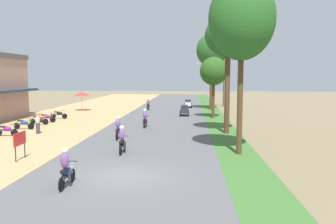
# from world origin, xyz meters

# --- Properties ---
(ground_plane) EXTENTS (180.00, 180.00, 0.00)m
(ground_plane) POSITION_xyz_m (0.00, 0.00, 0.00)
(ground_plane) COLOR #7A6B4C
(road_strip) EXTENTS (9.00, 140.00, 0.08)m
(road_strip) POSITION_xyz_m (0.00, 0.00, 0.04)
(road_strip) COLOR #565659
(road_strip) RESTS_ON ground
(median_strip) EXTENTS (2.40, 140.00, 0.06)m
(median_strip) POSITION_xyz_m (5.70, 0.00, 0.03)
(median_strip) COLOR #3D6B2D
(median_strip) RESTS_ON ground
(parked_motorbike_second) EXTENTS (1.80, 0.54, 0.94)m
(parked_motorbike_second) POSITION_xyz_m (-10.79, 9.65, 0.55)
(parked_motorbike_second) COLOR black
(parked_motorbike_second) RESTS_ON dirt_shoulder
(parked_motorbike_third) EXTENTS (1.80, 0.54, 0.94)m
(parked_motorbike_third) POSITION_xyz_m (-11.11, 13.01, 0.55)
(parked_motorbike_third) COLOR black
(parked_motorbike_third) RESTS_ON dirt_shoulder
(parked_motorbike_fourth) EXTENTS (1.80, 0.54, 0.94)m
(parked_motorbike_fourth) POSITION_xyz_m (-11.08, 15.87, 0.55)
(parked_motorbike_fourth) COLOR black
(parked_motorbike_fourth) RESTS_ON dirt_shoulder
(parked_motorbike_fifth) EXTENTS (1.80, 0.54, 0.94)m
(parked_motorbike_fifth) POSITION_xyz_m (-11.01, 17.39, 0.55)
(parked_motorbike_fifth) COLOR black
(parked_motorbike_fifth) RESTS_ON dirt_shoulder
(parked_motorbike_sixth) EXTENTS (1.80, 0.54, 0.94)m
(parked_motorbike_sixth) POSITION_xyz_m (-10.91, 20.28, 0.55)
(parked_motorbike_sixth) COLOR black
(parked_motorbike_sixth) RESTS_ON dirt_shoulder
(street_signboard) EXTENTS (0.06, 1.30, 1.50)m
(street_signboard) POSITION_xyz_m (-6.17, 2.68, 1.11)
(street_signboard) COLOR #262628
(street_signboard) RESTS_ON dirt_shoulder
(vendor_umbrella) EXTENTS (2.20, 2.20, 2.52)m
(vendor_umbrella) POSITION_xyz_m (-11.18, 28.83, 2.31)
(vendor_umbrella) COLOR #99999E
(vendor_umbrella) RESTS_ON dirt_shoulder
(pedestrian_on_shoulder) EXTENTS (0.41, 0.43, 1.62)m
(pedestrian_on_shoulder) POSITION_xyz_m (-8.95, 10.93, 0.96)
(pedestrian_on_shoulder) COLOR #33333D
(pedestrian_on_shoulder) RESTS_ON dirt_shoulder
(median_tree_nearest) EXTENTS (3.72, 3.72, 9.97)m
(median_tree_nearest) POSITION_xyz_m (5.79, 4.85, 7.68)
(median_tree_nearest) COLOR #4C351E
(median_tree_nearest) RESTS_ON median_strip
(median_tree_second) EXTENTS (3.59, 3.59, 9.25)m
(median_tree_second) POSITION_xyz_m (5.83, 12.14, 7.55)
(median_tree_second) COLOR #4C351E
(median_tree_second) RESTS_ON median_strip
(median_tree_third) EXTENTS (2.95, 2.95, 6.56)m
(median_tree_third) POSITION_xyz_m (5.43, 22.09, 5.05)
(median_tree_third) COLOR #4C351E
(median_tree_third) RESTS_ON median_strip
(median_tree_fourth) EXTENTS (4.08, 4.08, 10.13)m
(median_tree_fourth) POSITION_xyz_m (5.76, 31.48, 7.91)
(median_tree_fourth) COLOR #4C351E
(median_tree_fourth) RESTS_ON median_strip
(streetlamp_near) EXTENTS (3.16, 0.20, 7.71)m
(streetlamp_near) POSITION_xyz_m (5.80, 43.70, 4.51)
(streetlamp_near) COLOR gray
(streetlamp_near) RESTS_ON median_strip
(streetlamp_mid) EXTENTS (3.16, 0.20, 7.30)m
(streetlamp_mid) POSITION_xyz_m (5.80, 54.85, 4.30)
(streetlamp_mid) COLOR gray
(streetlamp_mid) RESTS_ON median_strip
(utility_pole_near) EXTENTS (1.80, 0.20, 9.46)m
(utility_pole_near) POSITION_xyz_m (7.93, 36.83, 4.92)
(utility_pole_near) COLOR brown
(utility_pole_near) RESTS_ON ground
(car_hatchback_charcoal) EXTENTS (1.04, 2.00, 1.23)m
(car_hatchback_charcoal) POSITION_xyz_m (2.31, 23.81, 0.75)
(car_hatchback_charcoal) COLOR #282D33
(car_hatchback_charcoal) RESTS_ON road_strip
(car_sedan_white) EXTENTS (1.10, 2.26, 1.19)m
(car_sedan_white) POSITION_xyz_m (2.66, 34.00, 0.74)
(car_sedan_white) COLOR silver
(car_sedan_white) RESTS_ON road_strip
(motorbike_foreground_rider) EXTENTS (0.54, 1.80, 1.66)m
(motorbike_foreground_rider) POSITION_xyz_m (-2.03, -1.65, 0.86)
(motorbike_foreground_rider) COLOR black
(motorbike_foreground_rider) RESTS_ON road_strip
(motorbike_ahead_second) EXTENTS (0.54, 1.80, 1.66)m
(motorbike_ahead_second) POSITION_xyz_m (-0.97, 4.50, 0.86)
(motorbike_ahead_second) COLOR black
(motorbike_ahead_second) RESTS_ON road_strip
(motorbike_ahead_third) EXTENTS (0.54, 1.80, 1.66)m
(motorbike_ahead_third) POSITION_xyz_m (-2.15, 8.99, 0.86)
(motorbike_ahead_third) COLOR black
(motorbike_ahead_third) RESTS_ON road_strip
(motorbike_ahead_fourth) EXTENTS (0.54, 1.80, 1.66)m
(motorbike_ahead_fourth) POSITION_xyz_m (-0.97, 14.60, 0.86)
(motorbike_ahead_fourth) COLOR black
(motorbike_ahead_fourth) RESTS_ON road_strip
(motorbike_ahead_fifth) EXTENTS (0.54, 1.80, 1.66)m
(motorbike_ahead_fifth) POSITION_xyz_m (-2.65, 30.37, 0.86)
(motorbike_ahead_fifth) COLOR black
(motorbike_ahead_fifth) RESTS_ON road_strip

